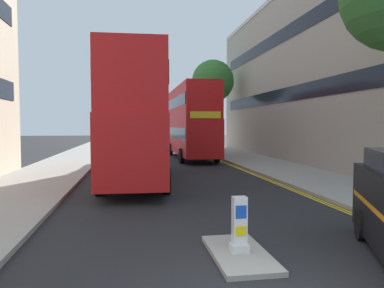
{
  "coord_description": "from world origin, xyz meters",
  "views": [
    {
      "loc": [
        -2.09,
        -4.43,
        2.63
      ],
      "look_at": [
        0.5,
        11.0,
        1.8
      ],
      "focal_mm": 33.14,
      "sensor_mm": 36.0,
      "label": 1
    }
  ],
  "objects": [
    {
      "name": "townhouse_terrace_right",
      "position": [
        13.5,
        20.9,
        6.26
      ],
      "size": [
        10.08,
        28.0,
        12.51
      ],
      "color": "#B2A893",
      "rests_on": "ground"
    },
    {
      "name": "keep_left_bollard",
      "position": [
        0.0,
        2.29,
        0.61
      ],
      "size": [
        0.36,
        0.28,
        1.11
      ],
      "color": "silver",
      "rests_on": "traffic_island"
    },
    {
      "name": "kerb_line_inner",
      "position": [
        4.24,
        14.0,
        0.0
      ],
      "size": [
        0.1,
        56.0,
        0.01
      ],
      "primitive_type": "cube",
      "color": "yellow",
      "rests_on": "ground"
    },
    {
      "name": "double_decker_bus_away",
      "position": [
        -1.95,
        12.4,
        3.03
      ],
      "size": [
        3.1,
        10.89,
        5.64
      ],
      "color": "red",
      "rests_on": "ground"
    },
    {
      "name": "sidewalk_left",
      "position": [
        -6.5,
        16.0,
        0.07
      ],
      "size": [
        4.0,
        80.0,
        0.14
      ],
      "primitive_type": "cube",
      "color": "#9E9991",
      "rests_on": "ground"
    },
    {
      "name": "traffic_island",
      "position": [
        0.0,
        2.29,
        0.05
      ],
      "size": [
        1.1,
        2.2,
        0.1
      ],
      "primitive_type": "cube",
      "color": "#9E9991",
      "rests_on": "ground"
    },
    {
      "name": "double_decker_bus_oncoming",
      "position": [
        2.46,
        23.12,
        3.03
      ],
      "size": [
        2.85,
        10.83,
        5.64
      ],
      "color": "red",
      "rests_on": "ground"
    },
    {
      "name": "kerb_line_outer",
      "position": [
        4.4,
        14.0,
        0.0
      ],
      "size": [
        0.1,
        56.0,
        0.01
      ],
      "primitive_type": "cube",
      "color": "yellow",
      "rests_on": "ground"
    },
    {
      "name": "street_tree_mid",
      "position": [
        5.68,
        29.58,
        6.91
      ],
      "size": [
        4.11,
        4.11,
        8.86
      ],
      "color": "#6B6047",
      "rests_on": "sidewalk_right"
    },
    {
      "name": "sidewalk_right",
      "position": [
        6.5,
        16.0,
        0.07
      ],
      "size": [
        4.0,
        80.0,
        0.14
      ],
      "primitive_type": "cube",
      "color": "#9E9991",
      "rests_on": "ground"
    }
  ]
}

